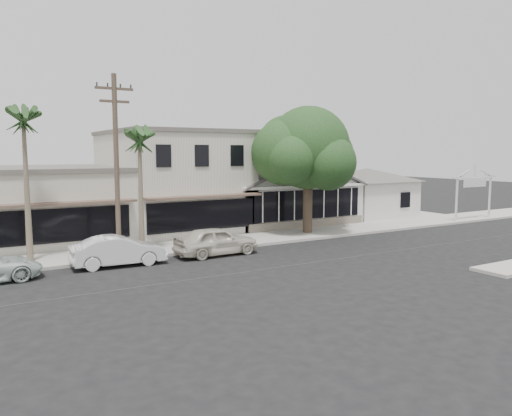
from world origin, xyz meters
TOP-DOWN VIEW (x-y plane):
  - ground at (0.00, 0.00)m, footprint 140.00×140.00m
  - sidewalk_north at (-8.00, 6.75)m, footprint 90.00×3.50m
  - corner_shop at (5.00, 12.47)m, footprint 10.40×8.60m
  - side_cottage at (13.20, 11.50)m, footprint 6.00×6.00m
  - arch_sign at (18.40, 5.30)m, footprint 4.12×0.12m
  - row_building_near at (-3.00, 13.50)m, footprint 8.00×10.00m
  - row_building_midnear at (-12.00, 13.50)m, footprint 10.00×10.00m
  - utility_pole at (-9.00, 5.20)m, footprint 1.80×0.24m
  - car_0 at (-4.32, 3.97)m, footprint 4.41×1.84m
  - car_1 at (-9.32, 4.15)m, footprint 4.41×1.75m
  - shade_tree at (3.59, 7.05)m, footprint 7.41×6.70m
  - palm_east at (-7.65, 5.80)m, footprint 2.80×2.80m
  - palm_mid at (-12.84, 6.67)m, footprint 2.23×2.23m

SIDE VIEW (x-z plane):
  - ground at x=0.00m, z-range 0.00..0.00m
  - sidewalk_north at x=-8.00m, z-range 0.00..0.15m
  - car_1 at x=-9.32m, z-range 0.00..1.43m
  - car_0 at x=-4.32m, z-range 0.00..1.49m
  - side_cottage at x=13.20m, z-range 0.00..3.00m
  - row_building_midnear at x=-12.00m, z-range 0.00..4.20m
  - corner_shop at x=5.00m, z-range 0.07..5.17m
  - arch_sign at x=18.40m, z-range 1.18..5.13m
  - row_building_near at x=-3.00m, z-range 0.00..6.50m
  - utility_pole at x=-9.00m, z-range 0.29..9.29m
  - shade_tree at x=3.59m, z-range 1.30..9.53m
  - palm_east at x=-7.65m, z-range 2.45..9.34m
  - palm_mid at x=-12.84m, z-range 2.82..10.59m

